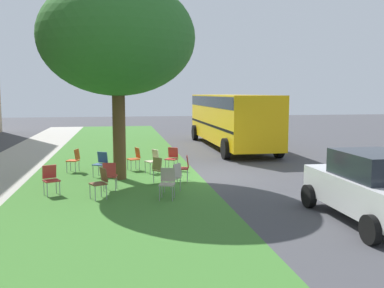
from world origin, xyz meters
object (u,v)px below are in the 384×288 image
chair_8 (110,174)px  chair_1 (153,159)px  chair_7 (167,181)px  parked_car (372,187)px  chair_2 (159,168)px  chair_6 (100,181)px  chair_10 (75,159)px  chair_3 (185,166)px  chair_0 (135,157)px  school_bus (230,116)px  chair_4 (174,175)px  chair_11 (172,157)px  street_tree (117,38)px  chair_9 (51,178)px  chair_5 (101,162)px

chair_8 → chair_1: bearing=-29.8°
chair_7 → parked_car: 5.31m
chair_2 → chair_6: bearing=133.5°
chair_1 → chair_10: same height
chair_6 → chair_8: size_ratio=1.00×
chair_3 → chair_8: same height
chair_7 → chair_10: bearing=32.5°
chair_0 → chair_1: bearing=-136.4°
chair_3 → chair_7: size_ratio=1.00×
chair_10 → school_bus: school_bus is taller
chair_4 → parked_car: bearing=-132.2°
chair_2 → school_bus: bearing=-28.4°
chair_3 → chair_7: same height
chair_4 → chair_11: 3.72m
street_tree → chair_9: bearing=135.6°
chair_10 → parked_car: bearing=-135.8°
chair_1 → chair_8: (-2.69, 1.54, 0.00)m
chair_0 → parked_car: 9.22m
chair_9 → chair_10: 3.66m
chair_8 → parked_car: bearing=-125.2°
chair_6 → chair_11: (4.14, -2.55, 0.00)m
chair_7 → chair_9: 3.49m
chair_1 → chair_8: bearing=150.2°
chair_0 → chair_5: 1.61m
school_bus → chair_6: bearing=148.0°
chair_5 → chair_7: size_ratio=1.00×
street_tree → chair_11: size_ratio=7.69×
chair_7 → school_bus: (10.84, -4.69, 1.24)m
chair_11 → street_tree: bearing=124.9°
chair_1 → chair_7: bearing=-178.8°
chair_0 → chair_3: same height
street_tree → chair_10: (1.60, 1.69, -4.29)m
chair_5 → school_bus: school_bus is taller
street_tree → chair_9: street_tree is taller
street_tree → chair_4: size_ratio=7.69×
chair_6 → chair_10: same height
chair_8 → chair_9: size_ratio=1.00×
chair_0 → chair_11: same height
chair_5 → chair_11: 2.79m
street_tree → chair_1: size_ratio=7.69×
parked_car → school_bus: 13.79m
chair_2 → school_bus: school_bus is taller
chair_6 → chair_4: bearing=-78.5°
street_tree → chair_11: street_tree is taller
chair_3 → chair_7: (-2.35, 0.85, 0.00)m
chair_10 → chair_3: bearing=-121.6°
street_tree → chair_9: 5.15m
chair_11 → chair_3: bearing=-175.8°
chair_4 → parked_car: (-3.73, -4.12, 0.32)m
chair_9 → parked_car: bearing=-117.2°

